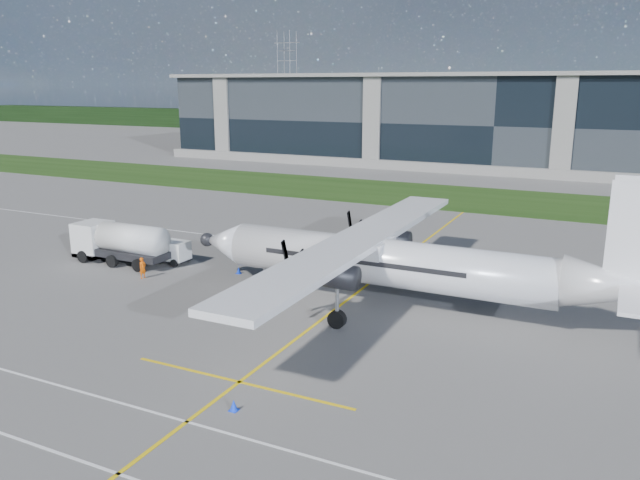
% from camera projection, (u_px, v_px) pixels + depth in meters
% --- Properties ---
extents(ground, '(400.00, 400.00, 0.00)m').
position_uv_depth(ground, '(439.00, 209.00, 71.01)').
color(ground, '#62605D').
rests_on(ground, ground).
extents(grass_strip, '(400.00, 18.00, 0.04)m').
position_uv_depth(grass_strip, '(456.00, 197.00, 77.99)').
color(grass_strip, '#1B390F').
rests_on(grass_strip, ground).
extents(terminal_building, '(120.00, 20.00, 15.00)m').
position_uv_depth(terminal_building, '(505.00, 123.00, 104.10)').
color(terminal_building, black).
rests_on(terminal_building, ground).
extents(tree_line, '(400.00, 6.00, 6.00)m').
position_uv_depth(tree_line, '(546.00, 128.00, 157.56)').
color(tree_line, black).
rests_on(tree_line, ground).
extents(pylon_west, '(9.00, 4.60, 30.00)m').
position_uv_depth(pylon_west, '(287.00, 80.00, 197.27)').
color(pylon_west, gray).
rests_on(pylon_west, ground).
extents(yellow_taxiway_centerline, '(0.20, 70.00, 0.01)m').
position_uv_depth(yellow_taxiway_centerline, '(365.00, 287.00, 43.55)').
color(yellow_taxiway_centerline, yellow).
rests_on(yellow_taxiway_centerline, ground).
extents(white_lane_line, '(90.00, 0.15, 0.01)m').
position_uv_depth(white_lane_line, '(59.00, 453.00, 23.88)').
color(white_lane_line, white).
rests_on(white_lane_line, ground).
extents(turboprop_aircraft, '(29.77, 30.87, 9.26)m').
position_uv_depth(turboprop_aircraft, '(402.00, 237.00, 38.28)').
color(turboprop_aircraft, white).
rests_on(turboprop_aircraft, ground).
extents(fuel_tanker_truck, '(8.65, 2.81, 3.25)m').
position_uv_depth(fuel_tanker_truck, '(115.00, 242.00, 49.20)').
color(fuel_tanker_truck, silver).
rests_on(fuel_tanker_truck, ground).
extents(baggage_tug, '(3.00, 1.80, 1.80)m').
position_uv_depth(baggage_tug, '(171.00, 252.00, 49.14)').
color(baggage_tug, silver).
rests_on(baggage_tug, ground).
extents(ground_crew_person, '(0.62, 0.80, 1.78)m').
position_uv_depth(ground_crew_person, '(142.00, 266.00, 45.27)').
color(ground_crew_person, '#F25907').
rests_on(ground_crew_person, ground).
extents(safety_cone_stbdwing, '(0.36, 0.36, 0.50)m').
position_uv_depth(safety_cone_stbdwing, '(429.00, 245.00, 53.97)').
color(safety_cone_stbdwing, '#0D34E6').
rests_on(safety_cone_stbdwing, ground).
extents(safety_cone_nose_stbd, '(0.36, 0.36, 0.50)m').
position_uv_depth(safety_cone_nose_stbd, '(239.00, 270.00, 46.54)').
color(safety_cone_nose_stbd, '#0D34E6').
rests_on(safety_cone_nose_stbd, ground).
extents(safety_cone_portwing, '(0.36, 0.36, 0.50)m').
position_uv_depth(safety_cone_portwing, '(234.00, 405.00, 26.95)').
color(safety_cone_portwing, '#0D34E6').
rests_on(safety_cone_portwing, ground).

